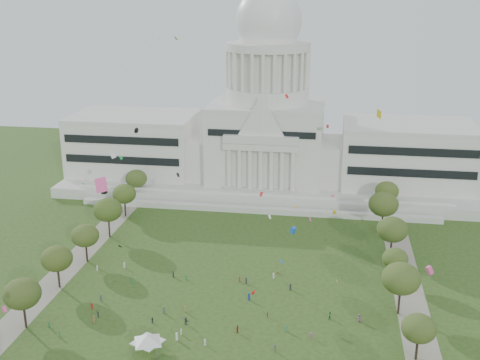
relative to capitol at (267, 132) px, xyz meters
The scene contains 27 objects.
ground 115.76m from the capitol, 90.00° to the right, with size 400.00×400.00×0.00m, color #2E4B1B.
capitol is the anchor object (origin of this frame).
path_left 98.93m from the capitol, 119.87° to the right, with size 8.00×160.00×0.04m, color gray.
path_right 98.93m from the capitol, 60.13° to the right, with size 8.00×160.00×0.04m, color gray.
row_tree_l_1 125.32m from the capitol, 110.71° to the right, with size 8.86×8.86×12.59m.
row_tree_r_1 125.12m from the capitol, 68.16° to the right, with size 7.58×7.58×10.78m.
row_tree_l_2 107.19m from the capitol, 115.07° to the right, with size 8.42×8.42×11.97m.
row_tree_r_2 106.56m from the capitol, 65.33° to the right, with size 9.55×9.55×13.58m.
row_tree_l_3 92.14m from the capitol, 118.96° to the right, with size 8.12×8.12×11.55m.
row_tree_r_3 91.98m from the capitol, 60.70° to the right, with size 7.01×7.01×9.98m.
row_tree_l_4 76.50m from the capitol, 125.78° to the right, with size 9.29×9.29×13.21m.
row_tree_r_4 78.81m from the capitol, 54.84° to the right, with size 9.19×9.19×13.06m.
row_tree_l_5 63.64m from the capitol, 136.72° to the right, with size 8.33×8.33×11.85m.
row_tree_r_5 62.67m from the capitol, 44.94° to the right, with size 9.82×9.82×13.96m.
row_tree_l_6 54.69m from the capitol, 152.45° to the right, with size 8.19×8.19×11.64m.
row_tree_r_6 54.32m from the capitol, 28.99° to the right, with size 8.42×8.42×11.97m.
event_tent 123.69m from the capitol, 95.77° to the right, with size 10.52×10.52×4.46m.
person_0 109.25m from the capitol, 71.22° to the right, with size 0.96×0.62×1.96m, color #994C8C.
person_2 107.17m from the capitol, 74.81° to the right, with size 0.95×0.59×1.96m, color #33723F.
person_3 120.28m from the capitol, 82.43° to the right, with size 1.23×0.63×1.90m, color #4C4C51.
person_4 113.12m from the capitol, 86.86° to the right, with size 1.13×0.62×1.93m, color #B21E1E.
person_5 111.54m from the capitol, 93.52° to the right, with size 1.80×0.71×1.94m, color #4C4C51.
person_8 112.96m from the capitol, 97.71° to the right, with size 0.70×0.43×1.44m, color #26262B.
person_9 115.07m from the capitol, 78.11° to the right, with size 1.02×0.53×1.58m, color #994C8C.
person_10 105.89m from the capitol, 83.19° to the right, with size 0.79×0.43×1.35m, color #B21E1E.
distant_crowd 102.79m from the capitol, 97.51° to the right, with size 56.68×37.58×1.94m.
kite_swarm 103.31m from the capitol, 88.98° to the right, with size 92.04×105.34×61.94m.
Camera 1 is at (26.01, -119.18, 77.18)m, focal length 45.00 mm.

